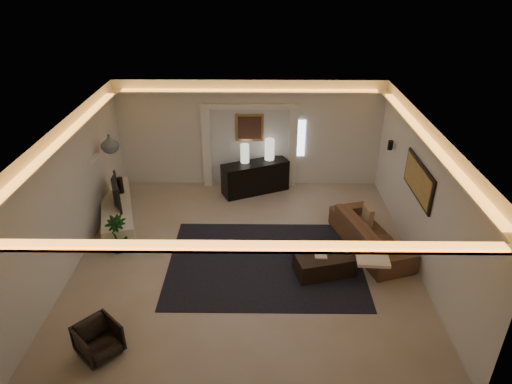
{
  "coord_description": "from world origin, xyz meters",
  "views": [
    {
      "loc": [
        0.29,
        -7.87,
        5.75
      ],
      "look_at": [
        0.2,
        0.6,
        1.25
      ],
      "focal_mm": 31.82,
      "sensor_mm": 36.0,
      "label": 1
    }
  ],
  "objects_px": {
    "coffee_table": "(324,264)",
    "sofa": "(370,234)",
    "armchair": "(98,340)",
    "console": "(255,178)"
  },
  "relations": [
    {
      "from": "coffee_table",
      "to": "armchair",
      "type": "xyz_separation_m",
      "value": [
        -3.85,
        -2.12,
        0.08
      ]
    },
    {
      "from": "coffee_table",
      "to": "sofa",
      "type": "bearing_deg",
      "value": 25.02
    },
    {
      "from": "sofa",
      "to": "coffee_table",
      "type": "height_order",
      "value": "sofa"
    },
    {
      "from": "sofa",
      "to": "armchair",
      "type": "xyz_separation_m",
      "value": [
        -4.96,
        -3.03,
        -0.05
      ]
    },
    {
      "from": "console",
      "to": "armchair",
      "type": "height_order",
      "value": "console"
    },
    {
      "from": "console",
      "to": "coffee_table",
      "type": "bearing_deg",
      "value": -91.61
    },
    {
      "from": "armchair",
      "to": "sofa",
      "type": "bearing_deg",
      "value": -15.76
    },
    {
      "from": "console",
      "to": "armchair",
      "type": "xyz_separation_m",
      "value": [
        -2.43,
        -5.63,
        -0.11
      ]
    },
    {
      "from": "console",
      "to": "sofa",
      "type": "height_order",
      "value": "console"
    },
    {
      "from": "armchair",
      "to": "console",
      "type": "bearing_deg",
      "value": 19.45
    }
  ]
}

